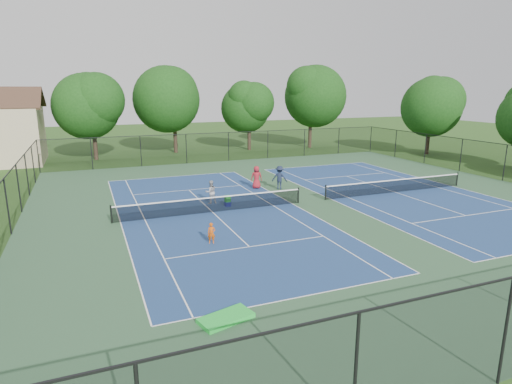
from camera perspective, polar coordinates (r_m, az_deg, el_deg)
name	(u,v)px	position (r m, az deg, el deg)	size (l,w,h in m)	color
ground	(312,202)	(29.28, 7.46, -1.27)	(140.00, 140.00, 0.00)	#234716
court_pad	(312,201)	(29.28, 7.46, -1.26)	(36.00, 36.00, 0.01)	#2E5336
tennis_court_left	(213,211)	(26.63, -5.82, -2.51)	(12.00, 23.83, 1.07)	navy
tennis_court_right	(395,191)	(33.17, 18.09, 0.11)	(12.00, 23.83, 1.07)	navy
perimeter_fence	(313,178)	(28.91, 7.56, 1.80)	(36.08, 36.08, 3.02)	black
tree_back_a	(91,102)	(48.65, -21.10, 11.08)	(6.80, 6.80, 9.15)	#2D2116
tree_back_b	(173,96)	(51.60, -10.95, 12.45)	(7.60, 7.60, 10.03)	#2D2116
tree_back_c	(249,105)	(53.15, -0.93, 11.52)	(6.00, 6.00, 8.40)	#2D2116
tree_back_d	(311,94)	(55.60, 7.37, 12.89)	(7.80, 7.80, 10.37)	#2D2116
tree_side_e	(431,103)	(53.48, 22.33, 10.89)	(6.60, 6.60, 8.87)	#2D2116
child_player	(211,233)	(21.31, -5.96, -5.48)	(0.38, 0.25, 1.06)	#CD4F0D
instructor	(211,192)	(28.53, -6.04, 0.00)	(0.76, 0.59, 1.56)	#9C9C9E
bystander_b	(280,178)	(32.40, 3.16, 1.92)	(1.17, 0.67, 1.80)	#182035
bystander_c	(256,177)	(32.64, 0.07, 1.98)	(0.85, 0.55, 1.74)	maroon
ball_crate	(228,204)	(27.92, -3.80, -1.60)	(0.38, 0.32, 0.29)	navy
ball_hopper	(228,199)	(27.83, -3.81, -0.90)	(0.34, 0.28, 0.42)	green
green_tarp	(226,318)	(14.80, -4.03, -16.41)	(1.79, 0.89, 0.16)	green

